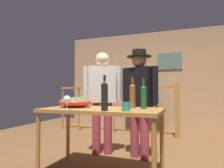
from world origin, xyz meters
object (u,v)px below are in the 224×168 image
object	(u,v)px
tv_console	(144,120)
wine_bottle_dark	(104,95)
flat_screen_tv	(144,99)
person_standing_left	(102,93)
serving_table	(102,115)
salad_bowl	(75,101)
mug_teal	(126,107)
wine_bottle_green	(144,96)
person_standing_right	(139,93)
wine_bottle_amber	(133,95)
stair_railing	(133,104)
framed_picture	(170,61)
wine_glass	(67,100)

from	to	relation	value
tv_console	wine_bottle_dark	size ratio (longest dim) A/B	2.40
flat_screen_tv	person_standing_left	bearing A→B (deg)	-95.55
serving_table	person_standing_left	bearing A→B (deg)	112.76
serving_table	salad_bowl	world-z (taller)	salad_bowl
flat_screen_tv	mug_teal	distance (m)	3.16
wine_bottle_green	mug_teal	world-z (taller)	wine_bottle_green
wine_bottle_dark	mug_teal	distance (m)	0.26
flat_screen_tv	person_standing_right	xyz separation A→B (m)	(0.38, -2.21, 0.18)
mug_teal	wine_bottle_amber	bearing A→B (deg)	94.61
salad_bowl	wine_bottle_green	world-z (taller)	wine_bottle_green
flat_screen_tv	wine_bottle_green	xyz separation A→B (m)	(0.57, -2.81, 0.16)
wine_bottle_amber	serving_table	bearing A→B (deg)	-154.43
person_standing_left	mug_teal	bearing A→B (deg)	102.05
salad_bowl	person_standing_right	xyz separation A→B (m)	(0.70, 0.64, 0.10)
stair_railing	person_standing_right	world-z (taller)	person_standing_right
tv_console	mug_teal	bearing A→B (deg)	-81.89
mug_teal	person_standing_right	world-z (taller)	person_standing_right
flat_screen_tv	wine_bottle_amber	bearing A→B (deg)	-81.33
tv_console	person_standing_left	world-z (taller)	person_standing_left
serving_table	person_standing_right	bearing A→B (deg)	67.24
flat_screen_tv	framed_picture	bearing A→B (deg)	27.43
flat_screen_tv	wine_glass	distance (m)	3.19
flat_screen_tv	wine_bottle_green	size ratio (longest dim) A/B	1.89
framed_picture	tv_console	distance (m)	1.68
stair_railing	wine_bottle_green	xyz separation A→B (m)	(0.69, -2.15, 0.23)
tv_console	wine_bottle_amber	bearing A→B (deg)	-81.42
stair_railing	person_standing_right	bearing A→B (deg)	-71.86
flat_screen_tv	wine_bottle_green	distance (m)	2.87
person_standing_left	flat_screen_tv	bearing A→B (deg)	-119.46
framed_picture	wine_glass	world-z (taller)	framed_picture
framed_picture	mug_teal	size ratio (longest dim) A/B	4.92
tv_console	wine_bottle_dark	bearing A→B (deg)	-85.95
mug_teal	person_standing_right	xyz separation A→B (m)	(-0.07, 0.92, 0.13)
salad_bowl	wine_bottle_green	size ratio (longest dim) A/B	1.17
tv_console	salad_bowl	distance (m)	2.97
stair_railing	serving_table	bearing A→B (deg)	-84.69
serving_table	wine_glass	size ratio (longest dim) A/B	8.98
salad_bowl	flat_screen_tv	bearing A→B (deg)	83.69
wine_bottle_green	stair_railing	bearing A→B (deg)	107.90
wine_bottle_amber	mug_teal	distance (m)	0.39
wine_glass	wine_bottle_dark	size ratio (longest dim) A/B	0.42
framed_picture	salad_bowl	bearing A→B (deg)	-106.41
serving_table	salad_bowl	bearing A→B (deg)	170.62
framed_picture	stair_railing	size ratio (longest dim) A/B	0.21
stair_railing	wine_bottle_amber	distance (m)	2.18
framed_picture	person_standing_left	bearing A→B (deg)	-108.24
framed_picture	flat_screen_tv	xyz separation A→B (m)	(-0.62, -0.32, -1.01)
framed_picture	wine_bottle_green	xyz separation A→B (m)	(-0.05, -3.13, -0.85)
person_standing_right	tv_console	bearing A→B (deg)	-56.49
stair_railing	wine_bottle_dark	distance (m)	2.55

